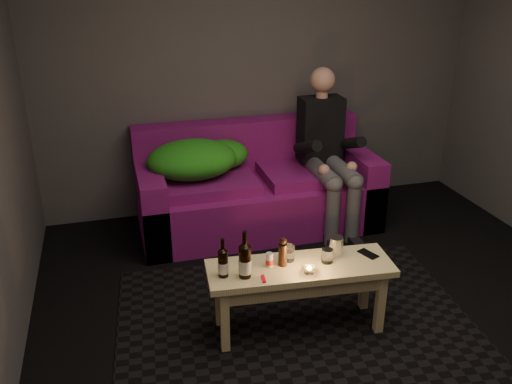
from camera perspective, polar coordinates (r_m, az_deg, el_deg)
floor at (r=3.53m, az=11.05°, el=-15.55°), size 4.50×4.50×0.00m
room at (r=3.24m, az=9.61°, el=13.22°), size 4.50×4.50×4.50m
rug at (r=3.65m, az=4.17°, el=-13.55°), size 2.43×1.86×0.01m
sofa at (r=4.78m, az=-0.03°, el=0.23°), size 2.04×0.92×0.88m
green_blanket at (r=4.55m, az=-6.26°, el=3.49°), size 0.90×0.61×0.31m
person at (r=4.68m, az=7.48°, el=4.60°), size 0.37×0.85×1.36m
coffee_table at (r=3.40m, az=4.64°, el=-8.90°), size 1.17×0.46×0.47m
beer_bottle_a at (r=3.20m, az=-3.48°, el=-7.42°), size 0.06×0.06×0.25m
beer_bottle_b at (r=3.18m, az=-1.18°, el=-7.21°), size 0.08×0.08×0.30m
salt_shaker at (r=3.31m, az=1.42°, el=-7.16°), size 0.05×0.05×0.09m
pepper_mill at (r=3.31m, az=2.82°, el=-6.62°), size 0.07×0.07×0.14m
tumbler_back at (r=3.38m, az=3.38°, el=-6.43°), size 0.10×0.10×0.10m
tealight at (r=3.27m, az=5.62°, el=-8.14°), size 0.06×0.06×0.05m
tumbler_front at (r=3.38m, az=7.51°, el=-6.67°), size 0.09×0.09×0.09m
steel_cup at (r=3.46m, az=8.40°, el=-5.63°), size 0.12×0.12×0.12m
smartphone at (r=3.53m, az=11.71°, el=-6.40°), size 0.11×0.15×0.01m
red_lighter at (r=3.20m, az=0.78°, el=-9.13°), size 0.03×0.08×0.01m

